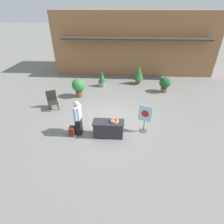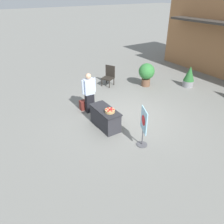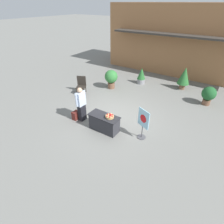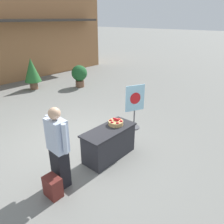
{
  "view_description": "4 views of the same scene",
  "coord_description": "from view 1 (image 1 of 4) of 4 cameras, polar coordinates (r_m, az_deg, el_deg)",
  "views": [
    {
      "loc": [
        0.8,
        -7.46,
        5.11
      ],
      "look_at": [
        0.31,
        -0.4,
        0.8
      ],
      "focal_mm": 28.0,
      "sensor_mm": 36.0,
      "label": 1
    },
    {
      "loc": [
        6.2,
        -4.71,
        4.58
      ],
      "look_at": [
        0.44,
        -1.01,
        0.7
      ],
      "focal_mm": 35.0,
      "sensor_mm": 36.0,
      "label": 2
    },
    {
      "loc": [
        3.96,
        -6.17,
        4.92
      ],
      "look_at": [
        0.54,
        -1.04,
        1.0
      ],
      "focal_mm": 28.0,
      "sensor_mm": 36.0,
      "label": 3
    },
    {
      "loc": [
        -3.12,
        -4.21,
        3.14
      ],
      "look_at": [
        0.46,
        -1.03,
        1.07
      ],
      "focal_mm": 35.0,
      "sensor_mm": 36.0,
      "label": 4
    }
  ],
  "objects": [
    {
      "name": "storefront_building",
      "position": [
        16.72,
        6.95,
        21.91
      ],
      "size": [
        13.16,
        4.83,
        4.87
      ],
      "color": "#9E6B42",
      "rests_on": "ground_plane"
    },
    {
      "name": "patio_chair",
      "position": [
        10.54,
        -18.98,
        3.91
      ],
      "size": [
        0.74,
        0.74,
        1.05
      ],
      "rotation": [
        0.0,
        0.0,
        5.18
      ],
      "color": "#28231E",
      "rests_on": "ground_plane"
    },
    {
      "name": "backpack",
      "position": [
        8.23,
        -12.88,
        -6.12
      ],
      "size": [
        0.24,
        0.34,
        0.42
      ],
      "color": "maroon",
      "rests_on": "ground_plane"
    },
    {
      "name": "apple_basket",
      "position": [
        7.65,
        0.92,
        -2.81
      ],
      "size": [
        0.36,
        0.36,
        0.16
      ],
      "color": "tan",
      "rests_on": "display_table"
    },
    {
      "name": "potted_plant_near_left",
      "position": [
        12.97,
        -3.27,
        10.73
      ],
      "size": [
        0.56,
        0.56,
        1.12
      ],
      "color": "gray",
      "rests_on": "ground_plane"
    },
    {
      "name": "display_table",
      "position": [
        7.9,
        -1.16,
        -5.47
      ],
      "size": [
        1.39,
        0.6,
        0.75
      ],
      "color": "#2D2D33",
      "rests_on": "ground_plane"
    },
    {
      "name": "person_visitor",
      "position": [
        7.89,
        -11.05,
        -1.84
      ],
      "size": [
        0.28,
        0.61,
        1.69
      ],
      "rotation": [
        0.0,
        0.0,
        -0.05
      ],
      "color": "black",
      "rests_on": "ground_plane"
    },
    {
      "name": "potted_plant_far_left",
      "position": [
        12.51,
        16.86,
        8.95
      ],
      "size": [
        0.75,
        0.75,
        1.06
      ],
      "color": "brown",
      "rests_on": "ground_plane"
    },
    {
      "name": "potted_plant_near_right",
      "position": [
        11.47,
        -10.88,
        8.3
      ],
      "size": [
        0.83,
        0.83,
        1.22
      ],
      "color": "brown",
      "rests_on": "ground_plane"
    },
    {
      "name": "potted_plant_far_right",
      "position": [
        13.43,
        8.71,
        12.52
      ],
      "size": [
        0.76,
        0.76,
        1.45
      ],
      "color": "brown",
      "rests_on": "ground_plane"
    },
    {
      "name": "poster_board",
      "position": [
        8.09,
        10.66,
        -1.8
      ],
      "size": [
        0.58,
        0.36,
        1.37
      ],
      "rotation": [
        0.0,
        0.0,
        -1.99
      ],
      "color": "#4C4C51",
      "rests_on": "ground_plane"
    },
    {
      "name": "ground_plane",
      "position": [
        9.08,
        -1.8,
        -2.95
      ],
      "size": [
        120.0,
        120.0,
        0.0
      ],
      "primitive_type": "plane",
      "color": "slate"
    }
  ]
}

